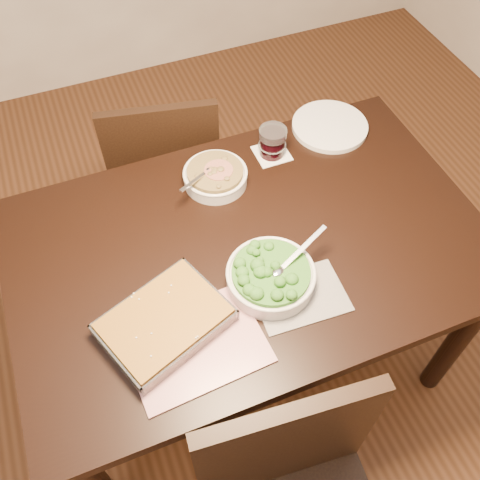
{
  "coord_description": "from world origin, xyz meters",
  "views": [
    {
      "loc": [
        -0.37,
        -0.85,
        2.01
      ],
      "look_at": [
        -0.04,
        -0.01,
        0.8
      ],
      "focal_mm": 40.0,
      "sensor_mm": 36.0,
      "label": 1
    }
  ],
  "objects_px": {
    "stew_bowl": "(215,176)",
    "broccoli_bowl": "(271,276)",
    "dinner_plate": "(330,126)",
    "chair_far": "(166,168)",
    "wine_tumbler": "(272,141)",
    "table": "(250,262)",
    "baking_dish": "(165,322)"
  },
  "relations": [
    {
      "from": "broccoli_bowl",
      "to": "wine_tumbler",
      "type": "bearing_deg",
      "value": 65.7
    },
    {
      "from": "broccoli_bowl",
      "to": "dinner_plate",
      "type": "distance_m",
      "value": 0.68
    },
    {
      "from": "table",
      "to": "baking_dish",
      "type": "distance_m",
      "value": 0.38
    },
    {
      "from": "baking_dish",
      "to": "chair_far",
      "type": "height_order",
      "value": "chair_far"
    },
    {
      "from": "table",
      "to": "chair_far",
      "type": "xyz_separation_m",
      "value": [
        -0.09,
        0.65,
        -0.17
      ]
    },
    {
      "from": "broccoli_bowl",
      "to": "wine_tumbler",
      "type": "distance_m",
      "value": 0.51
    },
    {
      "from": "dinner_plate",
      "to": "chair_far",
      "type": "height_order",
      "value": "chair_far"
    },
    {
      "from": "stew_bowl",
      "to": "wine_tumbler",
      "type": "distance_m",
      "value": 0.23
    },
    {
      "from": "table",
      "to": "dinner_plate",
      "type": "distance_m",
      "value": 0.58
    },
    {
      "from": "broccoli_bowl",
      "to": "stew_bowl",
      "type": "bearing_deg",
      "value": 91.21
    },
    {
      "from": "broccoli_bowl",
      "to": "baking_dish",
      "type": "bearing_deg",
      "value": -175.41
    },
    {
      "from": "baking_dish",
      "to": "chair_far",
      "type": "distance_m",
      "value": 0.89
    },
    {
      "from": "stew_bowl",
      "to": "table",
      "type": "bearing_deg",
      "value": -87.93
    },
    {
      "from": "table",
      "to": "stew_bowl",
      "type": "height_order",
      "value": "stew_bowl"
    },
    {
      "from": "chair_far",
      "to": "wine_tumbler",
      "type": "bearing_deg",
      "value": 144.32
    },
    {
      "from": "table",
      "to": "baking_dish",
      "type": "height_order",
      "value": "baking_dish"
    },
    {
      "from": "dinner_plate",
      "to": "table",
      "type": "bearing_deg",
      "value": -141.25
    },
    {
      "from": "dinner_plate",
      "to": "broccoli_bowl",
      "type": "bearing_deg",
      "value": -131.54
    },
    {
      "from": "baking_dish",
      "to": "dinner_plate",
      "type": "bearing_deg",
      "value": 14.23
    },
    {
      "from": "stew_bowl",
      "to": "baking_dish",
      "type": "xyz_separation_m",
      "value": [
        -0.3,
        -0.44,
        -0.0
      ]
    },
    {
      "from": "table",
      "to": "wine_tumbler",
      "type": "height_order",
      "value": "wine_tumbler"
    },
    {
      "from": "chair_far",
      "to": "dinner_plate",
      "type": "bearing_deg",
      "value": 163.72
    },
    {
      "from": "stew_bowl",
      "to": "wine_tumbler",
      "type": "bearing_deg",
      "value": 13.04
    },
    {
      "from": "stew_bowl",
      "to": "wine_tumbler",
      "type": "relative_size",
      "value": 2.05
    },
    {
      "from": "stew_bowl",
      "to": "broccoli_bowl",
      "type": "distance_m",
      "value": 0.42
    },
    {
      "from": "baking_dish",
      "to": "stew_bowl",
      "type": "bearing_deg",
      "value": 34.84
    },
    {
      "from": "baking_dish",
      "to": "dinner_plate",
      "type": "height_order",
      "value": "baking_dish"
    },
    {
      "from": "broccoli_bowl",
      "to": "baking_dish",
      "type": "relative_size",
      "value": 0.73
    },
    {
      "from": "wine_tumbler",
      "to": "dinner_plate",
      "type": "xyz_separation_m",
      "value": [
        0.24,
        0.04,
        -0.05
      ]
    },
    {
      "from": "wine_tumbler",
      "to": "chair_far",
      "type": "height_order",
      "value": "chair_far"
    },
    {
      "from": "table",
      "to": "dinner_plate",
      "type": "height_order",
      "value": "dinner_plate"
    },
    {
      "from": "wine_tumbler",
      "to": "dinner_plate",
      "type": "distance_m",
      "value": 0.25
    }
  ]
}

